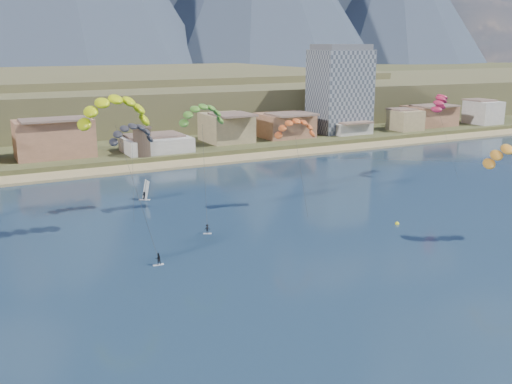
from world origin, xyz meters
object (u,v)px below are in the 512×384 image
Objects in this scene: kitesurfer_green at (202,112)px; windsurfer at (145,194)px; apartment_tower at (340,89)px; watchtower at (142,141)px; kitesurfer_yellow at (114,107)px; buoy at (397,224)px.

kitesurfer_green is 5.66× the size of windsurfer.
apartment_tower is at bearing 40.08° from kitesurfer_green.
apartment_tower is 109.12m from windsurfer.
apartment_tower is 3.72× the size of watchtower.
kitesurfer_yellow is 6.49× the size of windsurfer.
apartment_tower is 39.95× the size of buoy.
apartment_tower is at bearing 31.16° from windsurfer.
kitesurfer_yellow reaches higher than kitesurfer_green.
apartment_tower is 131.23m from kitesurfer_yellow.
watchtower is at bearing 85.78° from kitesurfer_green.
windsurfer reaches higher than buoy.
windsurfer is 5.55× the size of buoy.
kitesurfer_green is at bearing 23.96° from kitesurfer_yellow.
watchtower is 43.88m from windsurfer.
buoy is (25.85, -82.56, -6.23)m from watchtower.
kitesurfer_yellow reaches higher than buoy.
buoy is at bearing -46.86° from windsurfer.
apartment_tower is at bearing 60.72° from buoy.
watchtower is 10.74× the size of buoy.
windsurfer is (11.78, 23.87, -22.36)m from kitesurfer_yellow.
kitesurfer_yellow reaches higher than watchtower.
watchtower is 1.93× the size of windsurfer.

